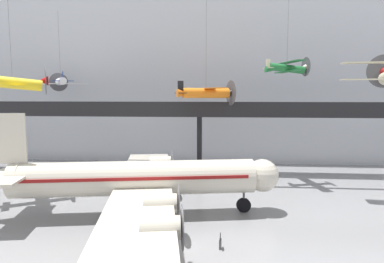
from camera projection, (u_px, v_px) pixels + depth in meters
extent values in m
plane|color=gray|center=(178.00, 245.00, 24.42)|extent=(260.00, 260.00, 0.00)
cube|color=silver|center=(203.00, 81.00, 53.63)|extent=(140.00, 3.00, 25.53)
cube|color=black|center=(199.00, 113.00, 46.09)|extent=(110.00, 3.20, 0.90)
cube|color=black|center=(198.00, 106.00, 44.45)|extent=(110.00, 0.12, 1.10)
cylinder|color=black|center=(199.00, 143.00, 47.52)|extent=(0.70, 0.70, 7.70)
cylinder|color=beige|center=(135.00, 178.00, 29.98)|extent=(21.16, 6.68, 3.04)
sphere|color=beige|center=(262.00, 175.00, 31.00)|extent=(2.98, 2.98, 2.98)
cube|color=maroon|center=(135.00, 175.00, 29.95)|extent=(19.73, 6.48, 0.27)
cube|color=beige|center=(147.00, 166.00, 38.26)|extent=(7.16, 14.05, 0.28)
cube|color=beige|center=(137.00, 220.00, 21.99)|extent=(7.16, 14.05, 0.28)
cylinder|color=beige|center=(160.00, 171.00, 35.46)|extent=(2.66, 1.86, 1.46)
cylinder|color=#4C4C51|center=(173.00, 171.00, 35.58)|extent=(0.55, 2.74, 2.77)
cylinder|color=beige|center=(160.00, 162.00, 39.97)|extent=(2.66, 1.86, 1.46)
cylinder|color=#4C4C51|center=(172.00, 162.00, 40.09)|extent=(0.55, 2.74, 2.77)
cylinder|color=beige|center=(160.00, 204.00, 25.03)|extent=(2.66, 1.86, 1.46)
cylinder|color=#4C4C51|center=(178.00, 203.00, 25.15)|extent=(0.55, 2.74, 2.77)
cylinder|color=beige|center=(160.00, 228.00, 20.52)|extent=(2.66, 1.86, 1.46)
cylinder|color=#4C4C51|center=(182.00, 227.00, 20.64)|extent=(0.55, 2.74, 2.77)
cube|color=beige|center=(10.00, 138.00, 28.65)|extent=(2.67, 0.67, 4.25)
cube|color=beige|center=(15.00, 174.00, 29.01)|extent=(4.03, 8.24, 0.20)
cylinder|color=#4C4C51|center=(244.00, 199.00, 31.09)|extent=(0.20, 0.20, 1.21)
cylinder|color=black|center=(244.00, 205.00, 31.16)|extent=(1.35, 0.60, 1.30)
cylinder|color=#4C4C51|center=(140.00, 194.00, 32.64)|extent=(0.20, 0.20, 1.21)
cylinder|color=black|center=(140.00, 200.00, 32.71)|extent=(1.35, 0.60, 1.30)
cylinder|color=#4C4C51|center=(136.00, 211.00, 27.84)|extent=(0.20, 0.20, 1.21)
cylinder|color=black|center=(137.00, 218.00, 27.90)|extent=(1.35, 0.60, 1.30)
cylinder|color=orange|center=(206.00, 93.00, 42.42)|extent=(5.98, 3.33, 1.27)
cone|color=black|center=(229.00, 93.00, 43.30)|extent=(1.32, 1.39, 1.11)
cylinder|color=#4C4C51|center=(231.00, 93.00, 43.36)|extent=(1.21, 2.99, 3.20)
cone|color=orange|center=(183.00, 93.00, 41.60)|extent=(1.87, 1.56, 1.06)
cube|color=orange|center=(209.00, 88.00, 42.46)|extent=(4.64, 8.88, 0.10)
cube|color=black|center=(181.00, 87.00, 41.42)|extent=(0.70, 0.32, 1.48)
cube|color=black|center=(181.00, 93.00, 41.50)|extent=(1.85, 3.24, 0.06)
cylinder|color=slate|center=(206.00, 45.00, 41.77)|extent=(0.04, 0.04, 10.47)
cylinder|color=yellow|center=(12.00, 83.00, 33.80)|extent=(5.30, 3.73, 1.64)
cone|color=red|center=(43.00, 81.00, 34.97)|extent=(1.28, 1.32, 1.01)
cylinder|color=#4C4C51|center=(46.00, 80.00, 35.06)|extent=(1.50, 2.53, 2.91)
cube|color=yellow|center=(16.00, 86.00, 33.98)|extent=(5.26, 7.71, 0.10)
cylinder|color=slate|center=(9.00, 27.00, 33.20)|extent=(0.04, 0.04, 9.59)
cylinder|color=#1E6B33|center=(287.00, 68.00, 40.40)|extent=(4.40, 1.90, 1.28)
cone|color=beige|center=(304.00, 67.00, 40.73)|extent=(0.88, 0.94, 0.79)
cylinder|color=#4C4C51|center=(306.00, 67.00, 40.75)|extent=(0.60, 2.23, 2.29)
cone|color=#1E6B33|center=(270.00, 70.00, 40.09)|extent=(1.35, 1.02, 0.85)
cube|color=#1E6B33|center=(289.00, 62.00, 40.36)|extent=(2.57, 6.48, 0.10)
cube|color=#1E6B33|center=(289.00, 71.00, 40.48)|extent=(2.57, 6.48, 0.10)
cube|color=beige|center=(268.00, 64.00, 39.97)|extent=(0.52, 0.18, 1.06)
cube|color=beige|center=(268.00, 68.00, 40.03)|extent=(1.06, 2.35, 0.06)
cylinder|color=slate|center=(288.00, 30.00, 39.91)|extent=(0.04, 0.04, 7.89)
cylinder|color=#4C4C51|center=(384.00, 71.00, 36.16)|extent=(3.49, 0.40, 3.50)
cylinder|color=silver|center=(61.00, 81.00, 47.77)|extent=(3.50, 4.76, 1.05)
cone|color=navy|center=(59.00, 82.00, 50.07)|extent=(1.22, 1.19, 0.93)
cylinder|color=#4C4C51|center=(59.00, 82.00, 50.23)|extent=(2.29, 1.45, 2.67)
cone|color=silver|center=(63.00, 81.00, 45.62)|extent=(1.45, 1.59, 0.88)
cube|color=silver|center=(61.00, 84.00, 48.07)|extent=(7.01, 4.99, 0.10)
cube|color=navy|center=(63.00, 76.00, 45.29)|extent=(0.37, 0.55, 1.23)
cube|color=navy|center=(63.00, 81.00, 45.35)|extent=(2.59, 1.93, 0.06)
cylinder|color=slate|center=(59.00, 45.00, 47.20)|extent=(0.04, 0.04, 9.04)
cube|color=#4C4C51|center=(220.00, 244.00, 23.84)|extent=(0.18, 0.41, 0.70)
cube|color=#232326|center=(220.00, 237.00, 23.78)|extent=(0.08, 0.78, 0.73)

